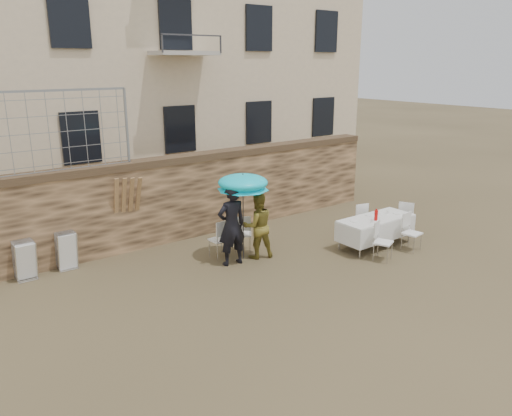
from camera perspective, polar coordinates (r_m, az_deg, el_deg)
ground at (r=10.05m, az=5.76°, el=-10.95°), size 80.00×80.00×0.00m
stone_wall at (r=13.51m, az=-8.48°, el=1.18°), size 13.00×0.50×2.20m
chain_link_fence at (r=12.04m, az=-21.66°, el=8.09°), size 3.20×0.06×1.80m
man_suit at (r=11.55m, az=-2.81°, el=-1.99°), size 0.74×0.52×1.93m
woman_dress at (r=12.01m, az=0.18°, el=-2.03°), size 0.93×0.82×1.61m
umbrella at (r=11.60m, az=-1.50°, el=2.63°), size 1.22×1.22×1.96m
couple_chair_left at (r=12.14m, az=-4.23°, el=-3.49°), size 0.50×0.50×0.96m
couple_chair_right at (r=12.51m, az=-1.52°, el=-2.85°), size 0.67×0.67×0.96m
banquet_table at (r=13.12m, az=13.58°, el=-1.24°), size 2.10×0.85×0.78m
soda_bottle at (r=12.83m, az=13.56°, el=-0.83°), size 0.09×0.09×0.26m
table_chair_front_left at (r=12.31m, az=14.35°, el=-3.71°), size 0.63×0.63×0.96m
table_chair_front_right at (r=13.14m, az=17.41°, el=-2.67°), size 0.54×0.54×0.96m
table_chair_back at (r=13.83m, az=11.52°, el=-1.29°), size 0.57×0.57×0.96m
table_chair_side at (r=14.31m, az=16.83°, el=-1.07°), size 0.64×0.64×0.96m
chair_stack_left at (r=12.15m, az=-25.09°, el=-5.16°), size 0.46×0.47×0.92m
chair_stack_right at (r=12.33m, az=-21.01°, el=-4.38°), size 0.46×0.40×0.92m
wood_planks at (r=12.69m, az=-14.44°, el=-0.63°), size 0.70×0.20×2.00m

